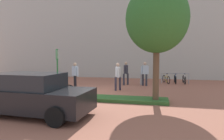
# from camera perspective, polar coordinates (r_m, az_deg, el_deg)

# --- Properties ---
(ground_plane) EXTENTS (60.00, 60.00, 0.00)m
(ground_plane) POSITION_cam_1_polar(r_m,az_deg,el_deg) (12.23, -3.90, -6.14)
(ground_plane) COLOR #9E5B47
(building_facade) EXTENTS (28.00, 1.20, 10.00)m
(building_facade) POSITION_cam_1_polar(r_m,az_deg,el_deg) (20.22, 2.74, 12.15)
(building_facade) COLOR #B2ADA3
(building_facade) RESTS_ON ground
(planter_strip) EXTENTS (7.00, 1.10, 0.16)m
(planter_strip) POSITION_cam_1_polar(r_m,az_deg,el_deg) (10.08, -4.68, -7.90)
(planter_strip) COLOR #336028
(planter_strip) RESTS_ON ground
(tree_sidewalk) EXTENTS (2.80, 2.80, 5.38)m
(tree_sidewalk) POSITION_cam_1_polar(r_m,az_deg,el_deg) (9.45, 12.64, 13.98)
(tree_sidewalk) COLOR brown
(tree_sidewalk) RESTS_ON ground
(parking_sign_post) EXTENTS (0.10, 0.36, 2.52)m
(parking_sign_post) POSITION_cam_1_polar(r_m,az_deg,el_deg) (10.66, -15.28, 1.10)
(parking_sign_post) COLOR #2D7238
(parking_sign_post) RESTS_ON ground
(bike_at_sign) EXTENTS (1.66, 0.49, 0.86)m
(bike_at_sign) POSITION_cam_1_polar(r_m,az_deg,el_deg) (10.93, -14.75, -5.65)
(bike_at_sign) COLOR black
(bike_at_sign) RESTS_ON ground
(bike_rack_cluster) EXTENTS (2.10, 1.64, 0.83)m
(bike_rack_cluster) POSITION_cam_1_polar(r_m,az_deg,el_deg) (16.43, 17.52, -2.45)
(bike_rack_cluster) COLOR #99999E
(bike_rack_cluster) RESTS_ON ground
(bollard_steel) EXTENTS (0.16, 0.16, 0.90)m
(bollard_steel) POSITION_cam_1_polar(r_m,az_deg,el_deg) (15.02, 8.31, -2.52)
(bollard_steel) COLOR #ADADB2
(bollard_steel) RESTS_ON ground
(person_casual_tan) EXTENTS (0.54, 0.40, 1.72)m
(person_casual_tan) POSITION_cam_1_polar(r_m,az_deg,el_deg) (13.52, -10.47, -1.01)
(person_casual_tan) COLOR black
(person_casual_tan) RESTS_ON ground
(person_suited_navy) EXTENTS (0.40, 0.58, 1.72)m
(person_suited_navy) POSITION_cam_1_polar(r_m,az_deg,el_deg) (14.86, 3.96, -0.49)
(person_suited_navy) COLOR #2D2D38
(person_suited_navy) RESTS_ON ground
(person_shirt_blue) EXTENTS (0.38, 0.57, 1.72)m
(person_shirt_blue) POSITION_cam_1_polar(r_m,az_deg,el_deg) (12.48, 1.67, -1.37)
(person_shirt_blue) COLOR #383342
(person_shirt_blue) RESTS_ON ground
(person_shirt_white) EXTENTS (0.55, 0.40, 1.72)m
(person_shirt_white) POSITION_cam_1_polar(r_m,az_deg,el_deg) (14.59, 9.30, -0.62)
(person_shirt_white) COLOR #2D2D38
(person_shirt_white) RESTS_ON ground
(car_black_suv) EXTENTS (4.39, 2.22, 1.54)m
(car_black_suv) POSITION_cam_1_polar(r_m,az_deg,el_deg) (7.95, -21.81, -6.49)
(car_black_suv) COLOR black
(car_black_suv) RESTS_ON ground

